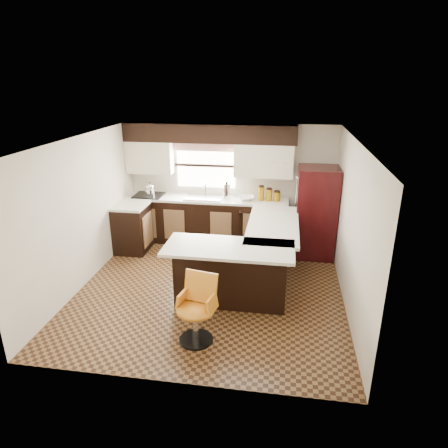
% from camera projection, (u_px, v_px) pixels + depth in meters
% --- Properties ---
extents(floor, '(4.40, 4.40, 0.00)m').
position_uv_depth(floor, '(211.00, 287.00, 6.57)').
color(floor, '#49301A').
rests_on(floor, ground).
extents(ceiling, '(4.40, 4.40, 0.00)m').
position_uv_depth(ceiling, '(209.00, 140.00, 5.72)').
color(ceiling, silver).
rests_on(ceiling, wall_back).
extents(wall_back, '(4.40, 0.00, 4.40)m').
position_uv_depth(wall_back, '(230.00, 183.00, 8.18)').
color(wall_back, beige).
rests_on(wall_back, floor).
extents(wall_front, '(4.40, 0.00, 4.40)m').
position_uv_depth(wall_front, '(171.00, 290.00, 4.11)').
color(wall_front, beige).
rests_on(wall_front, floor).
extents(wall_left, '(0.00, 4.40, 4.40)m').
position_uv_depth(wall_left, '(83.00, 212.00, 6.45)').
color(wall_left, beige).
rests_on(wall_left, floor).
extents(wall_right, '(0.00, 4.40, 4.40)m').
position_uv_depth(wall_right, '(351.00, 226.00, 5.84)').
color(wall_right, beige).
rests_on(wall_right, floor).
extents(base_cab_back, '(3.30, 0.60, 0.90)m').
position_uv_depth(base_cab_back, '(207.00, 221.00, 8.23)').
color(base_cab_back, black).
rests_on(base_cab_back, floor).
extents(base_cab_left, '(0.60, 0.70, 0.90)m').
position_uv_depth(base_cab_left, '(133.00, 229.00, 7.82)').
color(base_cab_left, black).
rests_on(base_cab_left, floor).
extents(counter_back, '(3.30, 0.60, 0.04)m').
position_uv_depth(counter_back, '(206.00, 199.00, 8.07)').
color(counter_back, silver).
rests_on(counter_back, base_cab_back).
extents(counter_left, '(0.60, 0.70, 0.04)m').
position_uv_depth(counter_left, '(131.00, 206.00, 7.66)').
color(counter_left, silver).
rests_on(counter_left, base_cab_left).
extents(soffit, '(3.40, 0.35, 0.36)m').
position_uv_depth(soffit, '(209.00, 133.00, 7.72)').
color(soffit, black).
rests_on(soffit, wall_back).
extents(upper_cab_left, '(0.94, 0.35, 0.64)m').
position_uv_depth(upper_cab_left, '(150.00, 157.00, 8.07)').
color(upper_cab_left, beige).
rests_on(upper_cab_left, wall_back).
extents(upper_cab_right, '(1.14, 0.35, 0.64)m').
position_uv_depth(upper_cab_right, '(264.00, 160.00, 7.74)').
color(upper_cab_right, beige).
rests_on(upper_cab_right, wall_back).
extents(window_pane, '(1.20, 0.02, 0.90)m').
position_uv_depth(window_pane, '(206.00, 165.00, 8.11)').
color(window_pane, white).
rests_on(window_pane, wall_back).
extents(valance, '(1.30, 0.06, 0.18)m').
position_uv_depth(valance, '(205.00, 147.00, 7.94)').
color(valance, '#D19B93').
rests_on(valance, wall_back).
extents(sink, '(0.75, 0.45, 0.03)m').
position_uv_depth(sink, '(204.00, 197.00, 8.04)').
color(sink, '#B2B2B7').
rests_on(sink, counter_back).
extents(dishwasher, '(0.58, 0.03, 0.78)m').
position_uv_depth(dishwasher, '(254.00, 230.00, 7.83)').
color(dishwasher, black).
rests_on(dishwasher, floor).
extents(cooktop, '(0.58, 0.50, 0.02)m').
position_uv_depth(cooktop, '(149.00, 195.00, 8.21)').
color(cooktop, black).
rests_on(cooktop, counter_back).
extents(peninsula_long, '(0.60, 1.95, 0.90)m').
position_uv_depth(peninsula_long, '(269.00, 250.00, 6.86)').
color(peninsula_long, black).
rests_on(peninsula_long, floor).
extents(peninsula_return, '(1.65, 0.60, 0.90)m').
position_uv_depth(peninsula_return, '(231.00, 274.00, 6.03)').
color(peninsula_return, black).
rests_on(peninsula_return, floor).
extents(counter_pen_long, '(0.84, 1.95, 0.04)m').
position_uv_depth(counter_pen_long, '(273.00, 225.00, 6.68)').
color(counter_pen_long, silver).
rests_on(counter_pen_long, peninsula_long).
extents(counter_pen_return, '(1.89, 0.84, 0.04)m').
position_uv_depth(counter_pen_return, '(229.00, 248.00, 5.78)').
color(counter_pen_return, silver).
rests_on(counter_pen_return, peninsula_return).
extents(refrigerator, '(0.74, 0.71, 1.72)m').
position_uv_depth(refrigerator, '(316.00, 213.00, 7.47)').
color(refrigerator, black).
rests_on(refrigerator, floor).
extents(bar_chair, '(0.57, 0.57, 0.91)m').
position_uv_depth(bar_chair, '(195.00, 311.00, 5.09)').
color(bar_chair, orange).
rests_on(bar_chair, floor).
extents(kettle, '(0.20, 0.20, 0.27)m').
position_uv_depth(kettle, '(150.00, 188.00, 8.15)').
color(kettle, silver).
rests_on(kettle, cooktop).
extents(percolator, '(0.14, 0.14, 0.32)m').
position_uv_depth(percolator, '(227.00, 191.00, 7.94)').
color(percolator, silver).
rests_on(percolator, counter_back).
extents(mixing_bowl, '(0.35, 0.35, 0.08)m').
position_uv_depth(mixing_bowl, '(246.00, 198.00, 7.93)').
color(mixing_bowl, white).
rests_on(mixing_bowl, counter_back).
extents(canister_large, '(0.13, 0.13, 0.27)m').
position_uv_depth(canister_large, '(261.00, 194.00, 7.87)').
color(canister_large, '#956B09').
rests_on(canister_large, counter_back).
extents(canister_med, '(0.13, 0.13, 0.23)m').
position_uv_depth(canister_med, '(269.00, 195.00, 7.85)').
color(canister_med, '#956B09').
rests_on(canister_med, counter_back).
extents(canister_small, '(0.14, 0.14, 0.18)m').
position_uv_depth(canister_small, '(277.00, 197.00, 7.84)').
color(canister_small, '#956B09').
rests_on(canister_small, counter_back).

